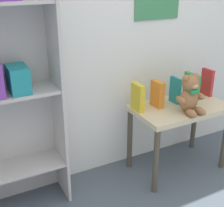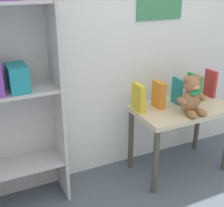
% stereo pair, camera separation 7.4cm
% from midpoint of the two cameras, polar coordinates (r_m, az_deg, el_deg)
% --- Properties ---
extents(bookshelf_side, '(0.60, 0.26, 1.55)m').
position_cam_midpoint_polar(bookshelf_side, '(1.87, -20.42, 4.93)').
color(bookshelf_side, '#BCB7B2').
rests_on(bookshelf_side, ground_plane).
extents(display_table, '(0.69, 0.40, 0.52)m').
position_cam_midpoint_polar(display_table, '(2.33, 11.35, -2.21)').
color(display_table, beige).
rests_on(display_table, ground_plane).
extents(teddy_bear, '(0.21, 0.19, 0.27)m').
position_cam_midpoint_polar(teddy_bear, '(2.17, 13.14, 1.51)').
color(teddy_bear, '#99663D').
rests_on(teddy_bear, display_table).
extents(book_standing_yellow, '(0.04, 0.12, 0.19)m').
position_cam_midpoint_polar(book_standing_yellow, '(2.15, 3.75, 1.11)').
color(book_standing_yellow, gold).
rests_on(book_standing_yellow, display_table).
extents(book_standing_orange, '(0.04, 0.12, 0.19)m').
position_cam_midpoint_polar(book_standing_orange, '(2.23, 7.36, 1.73)').
color(book_standing_orange, orange).
rests_on(book_standing_orange, display_table).
extents(book_standing_teal, '(0.02, 0.11, 0.19)m').
position_cam_midpoint_polar(book_standing_teal, '(2.32, 10.57, 2.41)').
color(book_standing_teal, teal).
rests_on(book_standing_teal, display_table).
extents(book_standing_green, '(0.03, 0.15, 0.20)m').
position_cam_midpoint_polar(book_standing_green, '(2.42, 13.49, 3.10)').
color(book_standing_green, '#33934C').
rests_on(book_standing_green, display_table).
extents(book_standing_red, '(0.03, 0.11, 0.21)m').
position_cam_midpoint_polar(book_standing_red, '(2.52, 16.18, 3.76)').
color(book_standing_red, red).
rests_on(book_standing_red, display_table).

